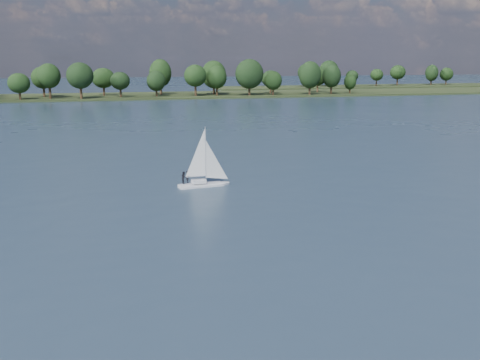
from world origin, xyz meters
name	(u,v)px	position (x,y,z in m)	size (l,w,h in m)	color
ground	(134,132)	(0.00, 100.00, 0.00)	(700.00, 700.00, 0.00)	#233342
far_shore	(120,97)	(0.00, 212.00, 0.00)	(660.00, 40.00, 1.50)	black
far_shore_back	(404,86)	(160.00, 260.00, 0.00)	(220.00, 30.00, 1.40)	black
sailboat	(201,169)	(5.65, 46.36, 2.23)	(6.21, 2.43, 7.96)	silver
treeline	(100,77)	(-7.80, 207.94, 8.24)	(563.41, 74.24, 18.76)	black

